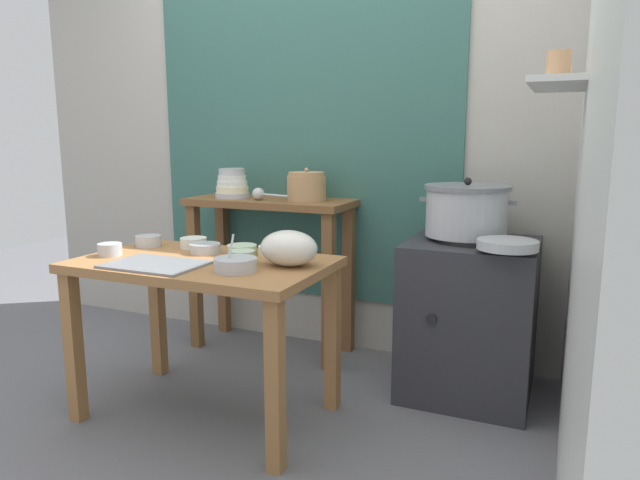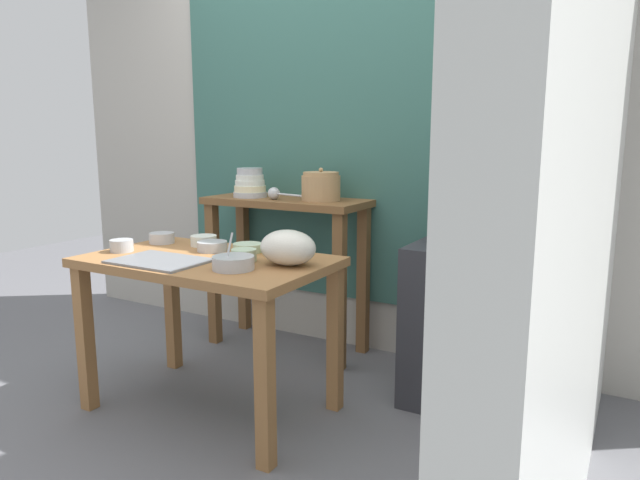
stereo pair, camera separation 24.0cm
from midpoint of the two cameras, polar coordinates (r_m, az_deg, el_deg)
The scene contains 21 objects.
ground_plane at distance 2.74m, azimuth -11.22°, elevation -17.08°, with size 9.00×9.00×0.00m, color slate.
wall_back at distance 3.35m, azimuth 0.10°, elevation 11.20°, with size 4.40×0.12×2.60m.
wall_right at distance 2.18m, azimuth 23.47°, elevation 10.79°, with size 0.30×3.20×2.60m.
prep_table at distance 2.58m, azimuth -14.21°, elevation -4.39°, with size 1.10×0.66×0.72m.
back_shelf_table at distance 3.32m, azimuth -7.07°, elevation 0.31°, with size 0.96×0.40×0.90m.
stove_block at distance 2.86m, azimuth 12.42°, elevation -7.58°, with size 0.60×0.61×0.78m.
steamer_pot at distance 2.78m, azimuth 12.10°, elevation 2.90°, with size 0.45×0.41×0.28m.
clay_pot at distance 3.17m, azimuth -3.54°, elevation 5.35°, with size 0.22×0.22×0.18m.
bowl_stack_enamel at distance 3.37m, azimuth -10.83°, elevation 5.44°, with size 0.20×0.20×0.17m.
ladle at distance 3.22m, azimuth -8.22°, elevation 4.57°, with size 0.25×0.09×0.07m.
serving_tray at distance 2.51m, azimuth -18.83°, elevation -2.36°, with size 0.40×0.28×0.01m, color slate.
plastic_bag at distance 2.37m, azimuth -6.05°, elevation -0.85°, with size 0.25×0.19×0.15m, color silver.
wide_pan at distance 2.50m, azimuth 15.70°, elevation -0.48°, with size 0.26×0.26×0.04m, color #B7BABF.
prep_bowl_0 at distance 2.84m, azimuth -14.95°, elevation -0.25°, with size 0.13×0.13×0.05m.
prep_bowl_1 at distance 2.78m, azimuth -22.68°, elevation -0.87°, with size 0.11×0.11×0.06m.
prep_bowl_2 at distance 2.66m, azimuth -10.42°, elevation -0.90°, with size 0.14×0.14×0.04m.
prep_bowl_3 at distance 2.95m, azimuth -19.08°, elevation -0.06°, with size 0.13×0.13×0.05m.
prep_bowl_4 at distance 2.46m, azimuth -10.58°, elevation -1.64°, with size 0.11×0.11×0.05m.
prep_bowl_5 at distance 2.70m, azimuth -13.98°, elevation -0.79°, with size 0.14×0.14×0.05m.
prep_bowl_6 at distance 2.31m, azimuth -11.45°, elevation -2.40°, with size 0.17×0.17×0.15m.
prep_bowl_7 at distance 2.60m, azimuth -7.24°, elevation -1.03°, with size 0.15×0.15×0.04m.
Camera 1 is at (1.31, -2.03, 1.25)m, focal length 31.93 mm.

